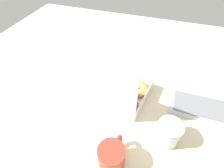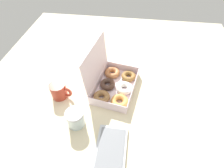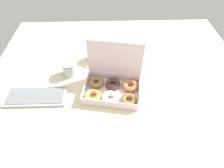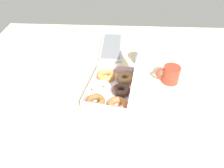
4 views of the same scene
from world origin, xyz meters
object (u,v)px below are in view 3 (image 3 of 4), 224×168
object	(u,v)px
donut_box	(112,88)
keyboard	(36,97)
glass_jar	(69,68)
coffee_mug	(96,54)

from	to	relation	value
donut_box	keyboard	xyz separation A→B (cm)	(-46.70, -3.64, -2.57)
donut_box	keyboard	bearing A→B (deg)	-175.54
glass_jar	donut_box	bearing A→B (deg)	-30.50
coffee_mug	glass_jar	size ratio (longest dim) A/B	1.32
keyboard	glass_jar	world-z (taller)	glass_jar
keyboard	coffee_mug	distance (cm)	50.29
donut_box	glass_jar	bearing A→B (deg)	149.50
coffee_mug	glass_jar	xyz separation A→B (cm)	(-17.33, -14.77, -0.04)
donut_box	coffee_mug	world-z (taller)	donut_box
coffee_mug	glass_jar	distance (cm)	22.77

